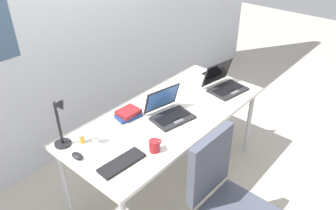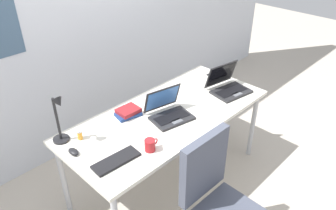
% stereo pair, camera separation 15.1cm
% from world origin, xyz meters
% --- Properties ---
extents(ground_plane, '(12.00, 12.00, 0.00)m').
position_xyz_m(ground_plane, '(0.00, 0.00, 0.00)').
color(ground_plane, '#B7AD9E').
extents(wall_back, '(6.00, 0.13, 2.60)m').
position_xyz_m(wall_back, '(-0.00, 1.10, 1.30)').
color(wall_back, silver).
rests_on(wall_back, ground_plane).
extents(desk, '(1.80, 0.80, 0.74)m').
position_xyz_m(desk, '(0.00, 0.00, 0.68)').
color(desk, silver).
rests_on(desk, ground_plane).
extents(desk_lamp, '(0.12, 0.18, 0.40)m').
position_xyz_m(desk_lamp, '(-0.80, 0.28, 0.94)').
color(desk_lamp, black).
rests_on(desk_lamp, desk).
extents(laptop_by_keyboard, '(0.37, 0.35, 0.23)m').
position_xyz_m(laptop_by_keyboard, '(-0.03, -0.04, 0.79)').
color(laptop_by_keyboard, '#232326').
rests_on(laptop_by_keyboard, desk).
extents(laptop_front_right, '(0.38, 0.35, 0.24)m').
position_xyz_m(laptop_front_right, '(0.65, -0.13, 0.79)').
color(laptop_front_right, '#232326').
rests_on(laptop_front_right, desk).
extents(external_keyboard, '(0.34, 0.14, 0.02)m').
position_xyz_m(external_keyboard, '(-0.67, -0.16, 0.75)').
color(external_keyboard, black).
rests_on(external_keyboard, desk).
extents(computer_mouse, '(0.06, 0.10, 0.03)m').
position_xyz_m(computer_mouse, '(-0.82, 0.11, 0.76)').
color(computer_mouse, black).
rests_on(computer_mouse, desk).
extents(cell_phone, '(0.08, 0.14, 0.01)m').
position_xyz_m(cell_phone, '(0.79, 0.14, 0.74)').
color(cell_phone, black).
rests_on(cell_phone, desk).
extents(pill_bottle, '(0.04, 0.04, 0.08)m').
position_xyz_m(pill_bottle, '(-0.70, 0.22, 0.78)').
color(pill_bottle, gold).
rests_on(pill_bottle, desk).
extents(book_stack, '(0.22, 0.17, 0.06)m').
position_xyz_m(book_stack, '(-0.24, 0.21, 0.77)').
color(book_stack, navy).
rests_on(book_stack, desk).
extents(coffee_mug, '(0.11, 0.08, 0.09)m').
position_xyz_m(coffee_mug, '(-0.42, -0.24, 0.78)').
color(coffee_mug, '#B21E23').
rests_on(coffee_mug, desk).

